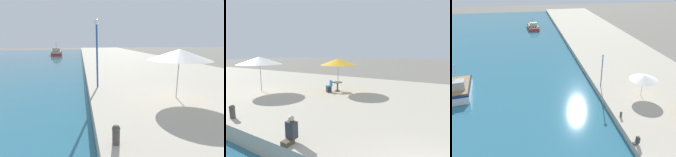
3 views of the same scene
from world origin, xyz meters
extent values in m
cube|color=#BCB29E|center=(8.00, 37.00, 0.39)|extent=(16.00, 90.00, 0.78)
cube|color=red|center=(-6.61, 52.99, 0.54)|extent=(3.23, 6.51, 0.99)
cube|color=silver|center=(-6.61, 52.99, 0.91)|extent=(3.29, 6.58, 0.25)
cube|color=#99754C|center=(-6.61, 52.99, 1.08)|extent=(2.97, 5.99, 0.10)
cube|color=#B7B2A8|center=(-6.51, 51.89, 1.58)|extent=(1.98, 1.55, 0.89)
cylinder|color=#B7B2A8|center=(-6.61, 52.99, 2.32)|extent=(0.12, 0.12, 2.38)
cylinder|color=#B7B7B7|center=(4.86, 12.96, 1.94)|extent=(0.06, 0.06, 2.31)
cone|color=white|center=(4.86, 12.96, 3.24)|extent=(3.37, 3.37, 0.59)
cylinder|color=#4C4742|center=(0.55, 9.08, 1.01)|extent=(0.24, 0.24, 0.45)
sphere|color=#4C4742|center=(0.55, 9.08, 1.30)|extent=(0.26, 0.26, 0.26)
cylinder|color=#28519E|center=(0.66, 16.03, 2.88)|extent=(0.12, 0.12, 4.20)
sphere|color=white|center=(0.66, 16.03, 5.16)|extent=(0.36, 0.36, 0.36)
camera|label=1|loc=(-0.46, 4.22, 4.00)|focal=28.00mm
camera|label=2|loc=(-3.64, 0.73, 3.89)|focal=28.00mm
camera|label=3|loc=(-8.70, -8.56, 14.77)|focal=35.00mm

